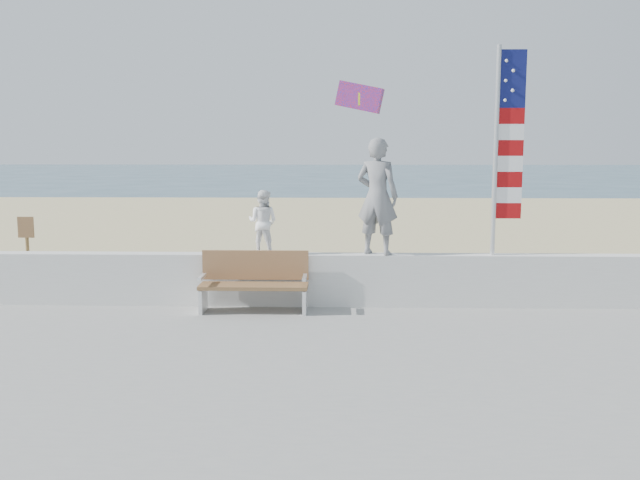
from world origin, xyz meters
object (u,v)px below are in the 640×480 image
Objects in this scene: flag at (504,142)px; bench at (254,281)px; child at (263,222)px; adult at (377,196)px.

bench is at bearing -173.78° from flag.
bench is at bearing 94.02° from child.
child reaches higher than bench.
adult is at bearing 12.41° from bench.
flag is at bearing -157.17° from adult.
flag reaches higher than child.
adult is 2.53m from bench.
child is at bearing 180.00° from flag.
flag is at bearing -163.09° from child.
adult is 2.01m from child.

